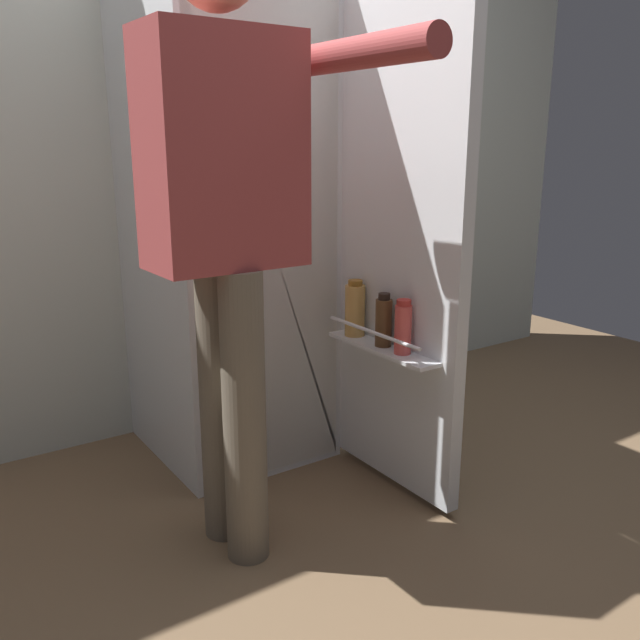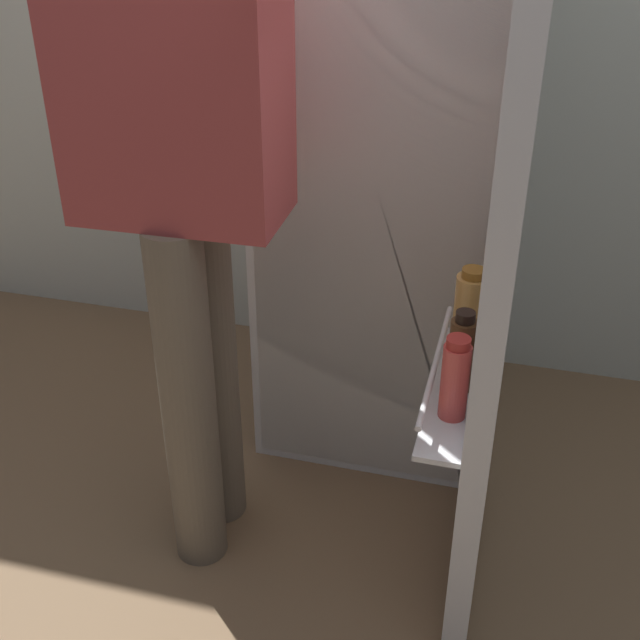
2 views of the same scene
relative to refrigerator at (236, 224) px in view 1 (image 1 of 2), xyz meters
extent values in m
plane|color=brown|center=(-0.02, -0.53, -0.87)|extent=(5.29, 5.29, 0.00)
cube|color=beige|center=(-0.02, 0.42, 0.34)|extent=(4.40, 0.10, 2.42)
cube|color=silver|center=(-0.02, 0.05, 0.00)|extent=(0.59, 0.64, 1.74)
cube|color=white|center=(-0.02, -0.27, 0.00)|extent=(0.55, 0.01, 1.70)
cube|color=white|center=(-0.02, -0.23, -0.02)|extent=(0.51, 0.09, 0.01)
cube|color=silver|center=(0.30, -0.56, 0.01)|extent=(0.05, 0.57, 1.71)
cube|color=white|center=(0.23, -0.56, -0.36)|extent=(0.09, 0.47, 0.01)
cylinder|color=silver|center=(0.19, -0.56, -0.30)|extent=(0.01, 0.45, 0.01)
cylinder|color=#DB4C47|center=(0.23, -0.66, -0.28)|extent=(0.05, 0.05, 0.16)
cylinder|color=#B22D28|center=(0.23, -0.66, -0.19)|extent=(0.05, 0.05, 0.02)
cylinder|color=tan|center=(0.23, -0.41, -0.27)|extent=(0.07, 0.07, 0.18)
cylinder|color=#996623|center=(0.23, -0.41, -0.17)|extent=(0.05, 0.05, 0.02)
cylinder|color=brown|center=(0.24, -0.56, -0.28)|extent=(0.05, 0.05, 0.15)
cylinder|color=black|center=(0.24, -0.56, -0.19)|extent=(0.04, 0.04, 0.02)
cylinder|color=#665B4C|center=(-0.33, -0.50, -0.45)|extent=(0.12, 0.12, 0.84)
cylinder|color=#665B4C|center=(-0.32, -0.65, -0.45)|extent=(0.12, 0.12, 0.84)
cube|color=#9E3D3D|center=(-0.33, -0.57, 0.26)|extent=(0.40, 0.23, 0.59)
cylinder|color=#9E3D3D|center=(-0.33, -0.38, 0.24)|extent=(0.08, 0.08, 0.56)
cylinder|color=#9E3D3D|center=(-0.04, -0.77, 0.50)|extent=(0.09, 0.56, 0.08)
camera|label=1|loc=(-1.11, -2.18, 0.29)|focal=37.66mm
camera|label=2|loc=(0.32, -1.96, 0.61)|focal=46.29mm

